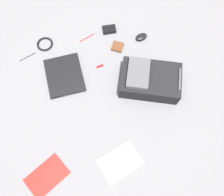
{
  "coord_description": "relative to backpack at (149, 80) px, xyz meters",
  "views": [
    {
      "loc": [
        0.64,
        -0.16,
        1.74
      ],
      "look_at": [
        0.04,
        0.04,
        0.02
      ],
      "focal_mm": 38.85,
      "sensor_mm": 36.0,
      "label": 1
    }
  ],
  "objects": [
    {
      "name": "book_red",
      "position": [
        0.49,
        -0.4,
        -0.07
      ],
      "size": [
        0.25,
        0.31,
        0.02
      ],
      "color": "silver",
      "rests_on": "ground_plane"
    },
    {
      "name": "backpack",
      "position": [
        0.0,
        0.0,
        0.0
      ],
      "size": [
        0.45,
        0.52,
        0.19
      ],
      "color": "black",
      "rests_on": "ground_plane"
    },
    {
      "name": "ground_plane",
      "position": [
        -0.02,
        -0.35,
        -0.08
      ],
      "size": [
        4.15,
        4.15,
        0.0
      ],
      "primitive_type": "plane",
      "color": "slate"
    },
    {
      "name": "computer_mouse",
      "position": [
        -0.41,
        0.1,
        -0.06
      ],
      "size": [
        0.09,
        0.11,
        0.03
      ],
      "primitive_type": "ellipsoid",
      "rotation": [
        0.0,
        0.0,
        0.19
      ],
      "color": "black",
      "rests_on": "ground_plane"
    },
    {
      "name": "earbud_pouch",
      "position": [
        -0.39,
        -0.12,
        -0.07
      ],
      "size": [
        0.12,
        0.12,
        0.02
      ],
      "primitive_type": "cube",
      "rotation": [
        0.0,
        0.0,
        4.1
      ],
      "color": "#59331E",
      "rests_on": "ground_plane"
    },
    {
      "name": "pen_black",
      "position": [
        -0.54,
        -0.84,
        -0.08
      ],
      "size": [
        0.04,
        0.14,
        0.01
      ],
      "primitive_type": "cylinder",
      "rotation": [
        1.57,
        0.0,
        0.23
      ],
      "color": "black",
      "rests_on": "ground_plane"
    },
    {
      "name": "laptop",
      "position": [
        -0.27,
        -0.6,
        -0.06
      ],
      "size": [
        0.35,
        0.3,
        0.03
      ],
      "color": "black",
      "rests_on": "ground_plane"
    },
    {
      "name": "usb_stick",
      "position": [
        -0.27,
        -0.31,
        -0.08
      ],
      "size": [
        0.02,
        0.06,
        0.01
      ],
      "primitive_type": "cube",
      "rotation": [
        0.0,
        0.0,
        0.08
      ],
      "color": "#B21919",
      "rests_on": "ground_plane"
    },
    {
      "name": "pen_blue",
      "position": [
        -0.56,
        -0.33,
        -0.08
      ],
      "size": [
        0.05,
        0.14,
        0.01
      ],
      "primitive_type": "cylinder",
      "rotation": [
        1.57,
        0.0,
        0.27
      ],
      "color": "red",
      "rests_on": "ground_plane"
    },
    {
      "name": "book_manual",
      "position": [
        0.42,
        -0.9,
        -0.07
      ],
      "size": [
        0.27,
        0.32,
        0.01
      ],
      "color": "silver",
      "rests_on": "ground_plane"
    },
    {
      "name": "power_brick",
      "position": [
        -0.57,
        -0.13,
        -0.06
      ],
      "size": [
        0.09,
        0.12,
        0.03
      ],
      "primitive_type": "cube",
      "rotation": [
        0.0,
        0.0,
        -0.15
      ],
      "color": "black",
      "rests_on": "ground_plane"
    },
    {
      "name": "cable_coil",
      "position": [
        -0.61,
        -0.68,
        -0.07
      ],
      "size": [
        0.13,
        0.13,
        0.02
      ],
      "primitive_type": "torus",
      "color": "black",
      "rests_on": "ground_plane"
    }
  ]
}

